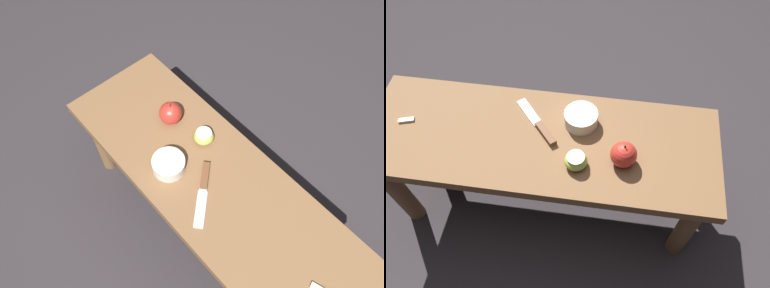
{
  "view_description": "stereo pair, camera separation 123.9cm",
  "coord_description": "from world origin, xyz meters",
  "views": [
    {
      "loc": [
        -0.37,
        0.41,
        1.6
      ],
      "look_at": [
        0.13,
        -0.03,
        0.49
      ],
      "focal_mm": 35.0,
      "sensor_mm": 36.0,
      "label": 1
    },
    {
      "loc": [
        0.22,
        -0.67,
        1.47
      ],
      "look_at": [
        0.13,
        -0.03,
        0.49
      ],
      "focal_mm": 35.0,
      "sensor_mm": 36.0,
      "label": 2
    }
  ],
  "objects": [
    {
      "name": "ground_plane",
      "position": [
        0.0,
        0.0,
        0.0
      ],
      "size": [
        8.0,
        8.0,
        0.0
      ],
      "primitive_type": "plane",
      "color": "#2D282B"
    },
    {
      "name": "wooden_bench",
      "position": [
        0.0,
        0.0,
        0.38
      ],
      "size": [
        1.18,
        0.41,
        0.46
      ],
      "color": "brown",
      "rests_on": "ground_plane"
    },
    {
      "name": "knife",
      "position": [
        -0.0,
        0.04,
        0.46
      ],
      "size": [
        0.17,
        0.19,
        0.02
      ],
      "rotation": [
        0.0,
        0.0,
        2.28
      ],
      "color": "#B7BABF",
      "rests_on": "wooden_bench"
    },
    {
      "name": "apple_whole",
      "position": [
        0.28,
        -0.05,
        0.5
      ],
      "size": [
        0.08,
        0.08,
        0.09
      ],
      "color": "red",
      "rests_on": "wooden_bench"
    },
    {
      "name": "apple_cut",
      "position": [
        0.13,
        -0.08,
        0.48
      ],
      "size": [
        0.07,
        0.07,
        0.05
      ],
      "color": "#9EB747",
      "rests_on": "wooden_bench"
    },
    {
      "name": "bowl",
      "position": [
        0.13,
        0.08,
        0.48
      ],
      "size": [
        0.11,
        0.11,
        0.05
      ],
      "color": "silver",
      "rests_on": "wooden_bench"
    }
  ]
}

